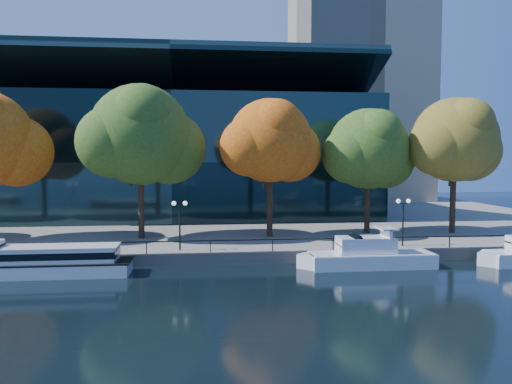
{
  "coord_description": "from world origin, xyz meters",
  "views": [
    {
      "loc": [
        -0.63,
        -36.16,
        8.58
      ],
      "look_at": [
        4.17,
        8.0,
        5.47
      ],
      "focal_mm": 35.0,
      "sensor_mm": 36.0,
      "label": 1
    }
  ],
  "objects": [
    {
      "name": "tree_4",
      "position": [
        16.0,
        12.03,
        9.22
      ],
      "size": [
        10.04,
        8.23,
        12.41
      ],
      "color": "black",
      "rests_on": "promenade"
    },
    {
      "name": "tree_2",
      "position": [
        -6.1,
        10.95,
        10.45
      ],
      "size": [
        11.65,
        9.55,
        14.31
      ],
      "color": "black",
      "rests_on": "promenade"
    },
    {
      "name": "promenade",
      "position": [
        0.0,
        36.38,
        0.5
      ],
      "size": [
        90.0,
        67.08,
        1.0
      ],
      "color": "slate",
      "rests_on": "ground"
    },
    {
      "name": "ground",
      "position": [
        0.0,
        0.0,
        0.0
      ],
      "size": [
        160.0,
        160.0,
        0.0
      ],
      "primitive_type": "plane",
      "color": "black",
      "rests_on": "ground"
    },
    {
      "name": "lamp_2",
      "position": [
        16.42,
        4.5,
        3.98
      ],
      "size": [
        1.26,
        0.36,
        4.03
      ],
      "color": "black",
      "rests_on": "promenade"
    },
    {
      "name": "tree_5",
      "position": [
        24.55,
        11.14,
        10.12
      ],
      "size": [
        10.47,
        8.58,
        13.49
      ],
      "color": "black",
      "rests_on": "promenade"
    },
    {
      "name": "lamp_1",
      "position": [
        -2.45,
        4.5,
        3.98
      ],
      "size": [
        1.26,
        0.36,
        4.03
      ],
      "color": "black",
      "rests_on": "promenade"
    },
    {
      "name": "convention_building",
      "position": [
        -4.0,
        31.79,
        8.51
      ],
      "size": [
        50.0,
        24.57,
        21.43
      ],
      "color": "black",
      "rests_on": "ground"
    },
    {
      "name": "office_tower",
      "position": [
        28.0,
        55.0,
        33.02
      ],
      "size": [
        22.5,
        22.5,
        65.9
      ],
      "color": "tan",
      "rests_on": "ground"
    },
    {
      "name": "tree_3",
      "position": [
        5.93,
        10.61,
        9.96
      ],
      "size": [
        9.93,
        8.14,
        13.11
      ],
      "color": "black",
      "rests_on": "promenade"
    },
    {
      "name": "cruiser_near",
      "position": [
        12.05,
        1.04,
        0.97
      ],
      "size": [
        10.75,
        2.77,
        3.11
      ],
      "color": "silver",
      "rests_on": "ground"
    },
    {
      "name": "railing",
      "position": [
        0.0,
        3.25,
        1.94
      ],
      "size": [
        88.2,
        0.08,
        0.99
      ],
      "color": "black",
      "rests_on": "promenade"
    },
    {
      "name": "tour_boat",
      "position": [
        -12.46,
        0.88,
        1.11
      ],
      "size": [
        13.74,
        3.07,
        2.61
      ],
      "color": "white",
      "rests_on": "ground"
    }
  ]
}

